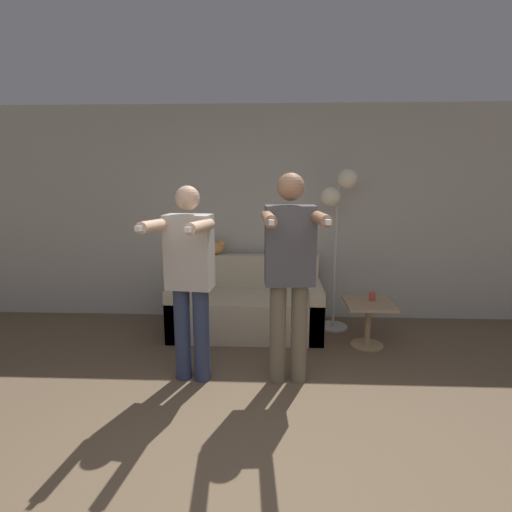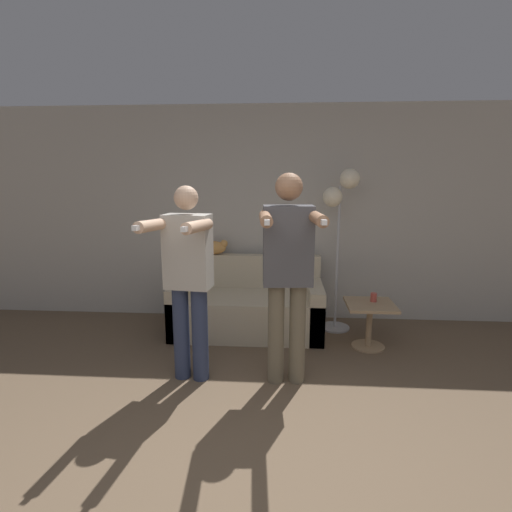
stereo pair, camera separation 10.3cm
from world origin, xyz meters
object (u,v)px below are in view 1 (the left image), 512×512
couch (247,308)px  cat (211,248)px  floor_lamp (338,206)px  side_table (368,314)px  person_right (290,266)px  cup (372,296)px  person_left (189,273)px

couch → cat: bearing=144.9°
floor_lamp → side_table: 1.24m
person_right → cup: 1.35m
couch → cat: 0.84m
person_left → floor_lamp: size_ratio=0.91×
person_right → cat: 1.72m
floor_lamp → person_right: bearing=-114.2°
person_right → cup: size_ratio=19.68×
side_table → cup: (0.04, 0.07, 0.18)m
person_left → side_table: (1.71, 0.79, -0.62)m
person_right → floor_lamp: 1.48m
side_table → cup: size_ratio=5.36×
side_table → floor_lamp: bearing=118.4°
floor_lamp → side_table: floor_lamp is taller
couch → floor_lamp: bearing=8.0°
person_left → person_right: person_right is taller
person_left → cup: size_ratio=18.56×
floor_lamp → cup: size_ratio=20.29×
person_left → floor_lamp: (1.43, 1.31, 0.47)m
floor_lamp → cat: bearing=173.4°
person_left → cat: 1.48m
cat → side_table: cat is taller
couch → person_right: (0.44, -1.16, 0.76)m
cat → floor_lamp: 1.57m
couch → person_left: bearing=-109.1°
person_right → side_table: (0.86, 0.79, -0.69)m
cup → person_left: bearing=-153.9°
floor_lamp → cup: 1.07m
person_left → cat: bearing=98.6°
cat → side_table: (1.75, -0.68, -0.57)m
cat → couch: bearing=-35.1°
person_right → cat: size_ratio=4.07×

